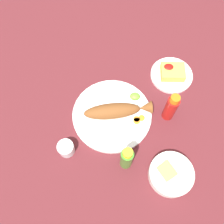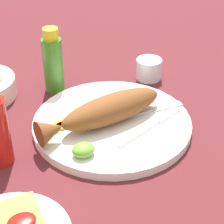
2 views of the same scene
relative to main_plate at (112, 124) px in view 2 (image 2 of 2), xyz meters
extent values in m
plane|color=#561E23|center=(0.00, 0.00, -0.01)|extent=(4.00, 4.00, 0.00)
cylinder|color=white|center=(0.00, 0.00, 0.00)|extent=(0.33, 0.33, 0.02)
ellipsoid|color=brown|center=(0.00, 0.00, 0.04)|extent=(0.23, 0.10, 0.06)
cone|color=brown|center=(-0.14, -0.02, 0.04)|extent=(0.06, 0.06, 0.05)
cube|color=silver|center=(0.04, 0.00, 0.01)|extent=(0.12, 0.02, 0.00)
cube|color=silver|center=(0.13, -0.01, 0.01)|extent=(0.07, 0.02, 0.00)
cube|color=silver|center=(0.03, -0.07, 0.01)|extent=(0.11, 0.05, 0.00)
cube|color=silver|center=(0.11, -0.03, 0.01)|extent=(0.07, 0.04, 0.00)
cylinder|color=orange|center=(-0.10, 0.02, 0.01)|extent=(0.03, 0.03, 0.00)
cylinder|color=orange|center=(-0.12, 0.01, 0.01)|extent=(0.03, 0.03, 0.00)
cylinder|color=orange|center=(-0.10, 0.03, 0.01)|extent=(0.03, 0.03, 0.00)
ellipsoid|color=#6BB233|center=(-0.09, -0.08, 0.02)|extent=(0.04, 0.04, 0.02)
cylinder|color=#3D8428|center=(-0.06, 0.20, 0.06)|extent=(0.05, 0.05, 0.13)
cylinder|color=yellow|center=(-0.06, 0.20, 0.13)|extent=(0.03, 0.03, 0.03)
cylinder|color=silver|center=(0.17, 0.15, 0.02)|extent=(0.06, 0.06, 0.05)
cylinder|color=white|center=(0.17, 0.15, 0.00)|extent=(0.05, 0.05, 0.02)
ellipsoid|color=#AD140F|center=(-0.24, -0.22, 0.04)|extent=(0.04, 0.03, 0.01)
camera|label=1|loc=(-0.01, 0.42, 0.95)|focal=40.00mm
camera|label=2|loc=(-0.29, -0.62, 0.49)|focal=65.00mm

